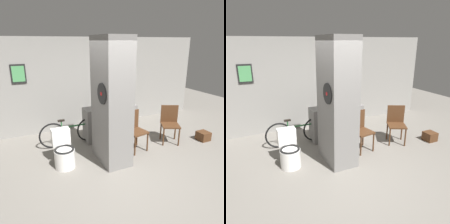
# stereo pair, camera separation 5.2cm
# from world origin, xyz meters

# --- Properties ---
(ground_plane) EXTENTS (14.00, 14.00, 0.00)m
(ground_plane) POSITION_xyz_m (0.00, 0.00, 0.00)
(ground_plane) COLOR slate
(wall_back) EXTENTS (8.00, 0.09, 2.60)m
(wall_back) POSITION_xyz_m (-0.00, 2.63, 1.30)
(wall_back) COLOR gray
(wall_back) RESTS_ON ground_plane
(pillar_center) EXTENTS (0.58, 0.93, 2.60)m
(pillar_center) POSITION_xyz_m (-0.01, 0.46, 1.30)
(pillar_center) COLOR gray
(pillar_center) RESTS_ON ground_plane
(counter_shelf) EXTENTS (1.40, 0.44, 0.87)m
(counter_shelf) POSITION_xyz_m (0.46, 1.53, 0.44)
(counter_shelf) COLOR gray
(counter_shelf) RESTS_ON ground_plane
(toilet) EXTENTS (0.42, 0.58, 0.75)m
(toilet) POSITION_xyz_m (-1.00, 0.66, 0.31)
(toilet) COLOR white
(toilet) RESTS_ON ground_plane
(chair_near_pillar) EXTENTS (0.49, 0.49, 0.93)m
(chair_near_pillar) POSITION_xyz_m (0.69, 0.68, 0.53)
(chair_near_pillar) COLOR #4C2D19
(chair_near_pillar) RESTS_ON ground_plane
(chair_by_doorway) EXTENTS (0.58, 0.58, 0.93)m
(chair_by_doorway) POSITION_xyz_m (1.73, 0.67, 0.53)
(chair_by_doorway) COLOR #4C2D19
(chair_by_doorway) RESTS_ON ground_plane
(bicycle) EXTENTS (1.57, 0.42, 0.69)m
(bicycle) POSITION_xyz_m (-0.59, 1.56, 0.34)
(bicycle) COLOR black
(bicycle) RESTS_ON ground_plane
(bottle_tall) EXTENTS (0.08, 0.08, 0.25)m
(bottle_tall) POSITION_xyz_m (0.21, 1.45, 0.96)
(bottle_tall) COLOR #19598C
(bottle_tall) RESTS_ON counter_shelf
(floor_crate) EXTENTS (0.29, 0.29, 0.23)m
(floor_crate) POSITION_xyz_m (2.59, 0.32, 0.11)
(floor_crate) COLOR #4C2D19
(floor_crate) RESTS_ON ground_plane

